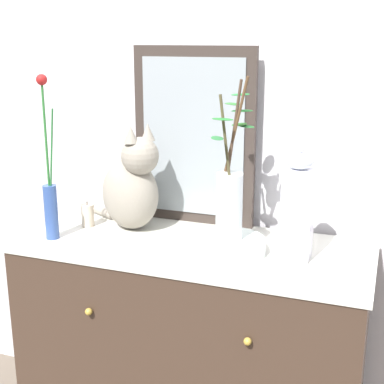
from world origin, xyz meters
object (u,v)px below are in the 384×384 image
at_px(sideboard, 192,350).
at_px(cat_sitting, 132,187).
at_px(vase_slim_green, 50,195).
at_px(jar_lidded_porcelain, 298,208).
at_px(bowl_porcelain, 228,246).
at_px(mirror_leaning, 194,137).
at_px(vase_glass_clear, 230,198).
at_px(candle_pillar, 88,215).

bearing_deg(sideboard, cat_sitting, 164.80).
height_order(sideboard, vase_slim_green, vase_slim_green).
height_order(vase_slim_green, jar_lidded_porcelain, vase_slim_green).
bearing_deg(sideboard, bowl_porcelain, -16.14).
xyz_separation_m(mirror_leaning, vase_glass_clear, (0.21, -0.26, -0.14)).
bearing_deg(candle_pillar, mirror_leaning, 28.45).
bearing_deg(vase_slim_green, sideboard, 14.30).
bearing_deg(candle_pillar, bowl_porcelain, -7.45).
bearing_deg(vase_glass_clear, candle_pillar, 172.82).
height_order(vase_slim_green, bowl_porcelain, vase_slim_green).
distance_m(sideboard, cat_sitting, 0.63).
xyz_separation_m(jar_lidded_porcelain, candle_pillar, (-0.77, 0.04, -0.12)).
distance_m(vase_glass_clear, candle_pillar, 0.58).
relative_size(sideboard, jar_lidded_porcelain, 3.31).
height_order(sideboard, mirror_leaning, mirror_leaning).
relative_size(mirror_leaning, cat_sitting, 1.54).
relative_size(cat_sitting, candle_pillar, 4.42).
bearing_deg(vase_glass_clear, cat_sitting, 164.83).
height_order(sideboard, vase_glass_clear, vase_glass_clear).
bearing_deg(cat_sitting, jar_lidded_porcelain, -7.38).
distance_m(mirror_leaning, bowl_porcelain, 0.45).
relative_size(cat_sitting, jar_lidded_porcelain, 1.16).
height_order(mirror_leaning, jar_lidded_porcelain, mirror_leaning).
bearing_deg(sideboard, vase_glass_clear, -15.12).
xyz_separation_m(mirror_leaning, candle_pillar, (-0.35, -0.19, -0.28)).
relative_size(sideboard, cat_sitting, 2.85).
relative_size(cat_sitting, vase_slim_green, 0.75).
bearing_deg(candle_pillar, vase_glass_clear, -7.18).
height_order(bowl_porcelain, jar_lidded_porcelain, jar_lidded_porcelain).
bearing_deg(jar_lidded_porcelain, sideboard, 178.53).
distance_m(sideboard, mirror_leaning, 0.77).
distance_m(jar_lidded_porcelain, candle_pillar, 0.78).
bearing_deg(sideboard, jar_lidded_porcelain, -1.47).
xyz_separation_m(vase_slim_green, jar_lidded_porcelain, (0.82, 0.11, 0.01)).
relative_size(vase_slim_green, vase_glass_clear, 1.09).
xyz_separation_m(mirror_leaning, jar_lidded_porcelain, (0.42, -0.23, -0.16)).
bearing_deg(mirror_leaning, jar_lidded_porcelain, -28.43).
distance_m(cat_sitting, bowl_porcelain, 0.43).
distance_m(sideboard, bowl_porcelain, 0.46).
height_order(cat_sitting, jar_lidded_porcelain, cat_sitting).
bearing_deg(mirror_leaning, sideboard, -71.59).
xyz_separation_m(bowl_porcelain, candle_pillar, (-0.56, 0.07, 0.02)).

